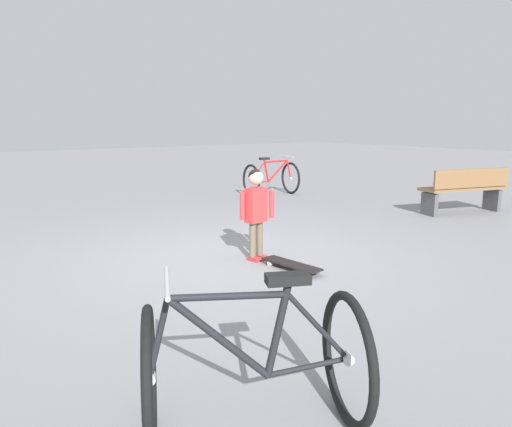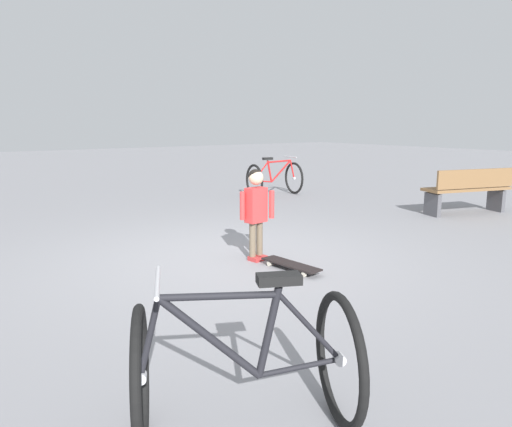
% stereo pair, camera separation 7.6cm
% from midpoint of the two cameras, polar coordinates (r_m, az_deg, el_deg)
% --- Properties ---
extents(ground_plane, '(50.00, 50.00, 0.00)m').
position_cam_midpoint_polar(ground_plane, '(5.73, -2.82, -5.26)').
color(ground_plane, gray).
extents(child_person, '(0.21, 0.39, 1.06)m').
position_cam_midpoint_polar(child_person, '(5.50, 0.40, 1.09)').
color(child_person, brown).
rests_on(child_person, ground).
extents(skateboard, '(0.76, 0.27, 0.07)m').
position_cam_midpoint_polar(skateboard, '(5.27, 4.58, -6.06)').
color(skateboard, black).
rests_on(skateboard, ground).
extents(bicycle_mid, '(1.10, 1.27, 0.85)m').
position_cam_midpoint_polar(bicycle_mid, '(2.55, -0.60, -17.32)').
color(bicycle_mid, black).
rests_on(bicycle_mid, ground).
extents(bicycle_far, '(0.82, 1.14, 0.85)m').
position_cam_midpoint_polar(bicycle_far, '(10.57, 2.43, 4.20)').
color(bicycle_far, black).
rests_on(bicycle_far, ground).
extents(street_bench, '(0.87, 1.66, 0.80)m').
position_cam_midpoint_polar(street_bench, '(9.19, 24.09, 2.56)').
color(street_bench, brown).
rests_on(street_bench, ground).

